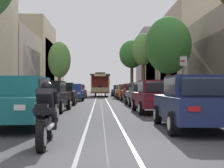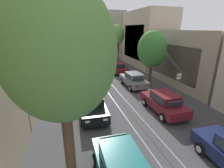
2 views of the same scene
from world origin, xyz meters
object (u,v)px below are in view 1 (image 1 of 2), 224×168
(parked_car_maroon_fifth_left, at_px, (77,91))
(street_tree_kerb_left_second, at_px, (59,60))
(parked_car_teal_near_left, at_px, (20,101))
(parked_car_navy_far_right, at_px, (119,91))
(cable_car_trolley, at_px, (100,85))
(fire_hydrant, at_px, (185,104))
(parked_car_navy_near_right, at_px, (194,102))
(parked_car_beige_sixth_right, at_px, (122,91))
(street_tree_kerb_right_mid, at_px, (143,50))
(pedestrian_on_right_pavement, at_px, (14,92))
(parked_car_black_mid_left, at_px, (63,94))
(street_tree_kerb_right_second, at_px, (168,46))
(parked_car_grey_mid_right, at_px, (141,94))
(parked_car_blue_fourth_left, at_px, (74,92))
(parked_car_black_second_left, at_px, (48,96))
(motorcycle_with_rider, at_px, (46,115))
(parked_car_orange_fifth_right, at_px, (126,92))
(street_tree_kerb_right_fourth, at_px, (132,55))
(street_sign_post, at_px, (183,77))
(parked_car_maroon_fourth_right, at_px, (133,92))
(parked_car_maroon_second_right, at_px, (155,97))

(parked_car_maroon_fifth_left, bearing_deg, street_tree_kerb_left_second, -153.04)
(parked_car_teal_near_left, bearing_deg, parked_car_navy_far_right, 81.53)
(cable_car_trolley, distance_m, fire_hydrant, 29.74)
(parked_car_navy_far_right, relative_size, fire_hydrant, 5.25)
(parked_car_navy_near_right, xyz_separation_m, parked_car_beige_sixth_right, (0.05, 30.21, 0.00))
(street_tree_kerb_right_mid, bearing_deg, pedestrian_on_right_pavement, -131.90)
(parked_car_black_mid_left, relative_size, street_tree_kerb_right_second, 0.73)
(street_tree_kerb_right_second, relative_size, cable_car_trolley, 0.66)
(parked_car_grey_mid_right, bearing_deg, parked_car_beige_sixth_right, 90.00)
(parked_car_black_mid_left, bearing_deg, parked_car_maroon_fifth_left, 89.36)
(parked_car_blue_fourth_left, height_order, parked_car_maroon_fifth_left, same)
(street_tree_kerb_right_mid, bearing_deg, street_tree_kerb_right_second, -89.71)
(parked_car_teal_near_left, height_order, fire_hydrant, parked_car_teal_near_left)
(parked_car_black_second_left, relative_size, parked_car_navy_near_right, 1.00)
(motorcycle_with_rider, bearing_deg, parked_car_beige_sixth_right, 83.05)
(parked_car_orange_fifth_right, xyz_separation_m, parked_car_navy_far_right, (-0.04, 12.04, 0.00))
(street_tree_kerb_right_fourth, bearing_deg, street_tree_kerb_left_second, -132.08)
(cable_car_trolley, height_order, pedestrian_on_right_pavement, cable_car_trolley)
(parked_car_navy_far_right, xyz_separation_m, street_sign_post, (1.52, -29.42, 0.99))
(parked_car_black_second_left, xyz_separation_m, parked_car_maroon_fourth_right, (5.61, 11.43, 0.00))
(parked_car_black_mid_left, bearing_deg, parked_car_teal_near_left, -89.23)
(parked_car_beige_sixth_right, distance_m, street_tree_kerb_left_second, 9.30)
(parked_car_grey_mid_right, bearing_deg, parked_car_maroon_fourth_right, 88.96)
(parked_car_black_mid_left, bearing_deg, parked_car_black_second_left, -89.91)
(pedestrian_on_right_pavement, bearing_deg, parked_car_black_mid_left, 23.84)
(parked_car_maroon_fourth_right, distance_m, street_tree_kerb_left_second, 10.83)
(parked_car_maroon_second_right, relative_size, parked_car_maroon_fourth_right, 0.99)
(parked_car_maroon_second_right, height_order, parked_car_orange_fifth_right, same)
(parked_car_maroon_second_right, bearing_deg, parked_car_blue_fourth_left, 109.88)
(parked_car_blue_fourth_left, xyz_separation_m, parked_car_beige_sixth_right, (5.28, 9.91, 0.00))
(parked_car_orange_fifth_right, height_order, pedestrian_on_right_pavement, pedestrian_on_right_pavement)
(parked_car_orange_fifth_right, bearing_deg, street_tree_kerb_right_second, -81.28)
(parked_car_blue_fourth_left, bearing_deg, pedestrian_on_right_pavement, -112.08)
(parked_car_orange_fifth_right, distance_m, street_tree_kerb_right_mid, 4.73)
(street_tree_kerb_right_second, bearing_deg, parked_car_black_second_left, -146.66)
(parked_car_black_second_left, relative_size, parked_car_maroon_fifth_left, 1.01)
(street_tree_kerb_right_fourth, bearing_deg, parked_car_grey_mid_right, -94.38)
(parked_car_maroon_second_right, xyz_separation_m, fire_hydrant, (1.45, -0.03, -0.38))
(parked_car_grey_mid_right, distance_m, parked_car_navy_far_right, 23.83)
(parked_car_maroon_fourth_right, distance_m, fire_hydrant, 12.55)
(parked_car_maroon_fourth_right, distance_m, cable_car_trolley, 17.20)
(street_tree_kerb_left_second, height_order, street_tree_kerb_right_mid, street_tree_kerb_right_mid)
(street_tree_kerb_right_fourth, bearing_deg, street_tree_kerb_right_mid, -90.17)
(street_tree_kerb_left_second, bearing_deg, parked_car_teal_near_left, -85.51)
(parked_car_black_mid_left, relative_size, parked_car_maroon_fourth_right, 1.00)
(parked_car_orange_fifth_right, relative_size, parked_car_beige_sixth_right, 0.99)
(parked_car_black_second_left, distance_m, parked_car_navy_near_right, 8.91)
(street_tree_kerb_right_mid, bearing_deg, parked_car_black_second_left, -113.58)
(parked_car_teal_near_left, height_order, motorcycle_with_rider, parked_car_teal_near_left)
(parked_car_maroon_fifth_left, bearing_deg, cable_car_trolley, 73.35)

